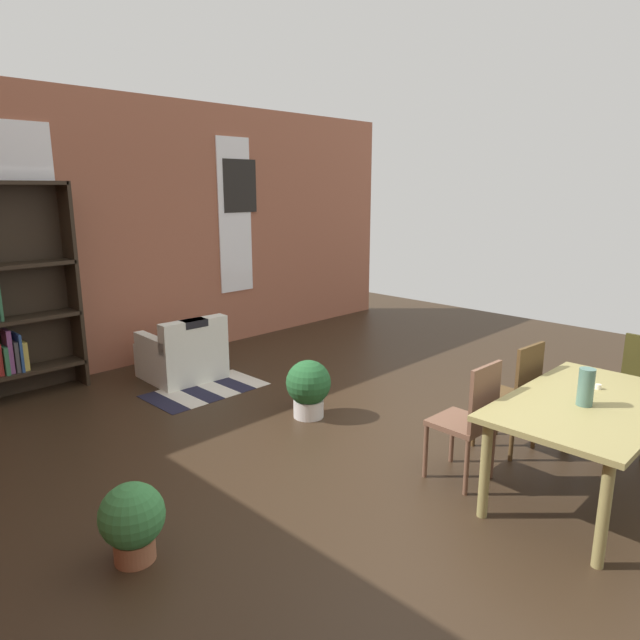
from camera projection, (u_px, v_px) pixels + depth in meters
ground_plane at (445, 476)px, 4.38m from camera, size 11.31×11.31×0.00m
back_wall_brick at (146, 233)px, 7.01m from camera, size 8.64×0.12×3.26m
window_pane_0 at (33, 225)px, 6.00m from camera, size 0.55×0.02×2.12m
window_pane_1 at (235, 216)px, 7.85m from camera, size 0.55×0.02×2.12m
dining_table at (588, 413)px, 3.94m from camera, size 1.63×0.95×0.73m
vase_on_table at (586, 387)px, 3.82m from camera, size 0.11×0.11×0.26m
tealight_candle_0 at (584, 374)px, 4.43m from camera, size 0.04×0.04×0.03m
tealight_candle_1 at (598, 387)px, 4.15m from camera, size 0.04×0.04×0.04m
dining_chair_far_left at (470, 418)px, 4.19m from camera, size 0.41×0.41×0.95m
dining_chair_far_right at (515, 393)px, 4.70m from camera, size 0.43×0.43×0.95m
dining_chair_head_right at (638, 389)px, 4.79m from camera, size 0.43×0.43×0.95m
bookshelf_tall at (20, 296)px, 5.85m from camera, size 0.98×0.31×2.25m
armchair_white at (183, 355)px, 6.56m from camera, size 0.84×0.84×0.75m
potted_plant_by_shelf at (132, 520)px, 3.33m from camera, size 0.39×0.39×0.49m
potted_plant_corner at (308, 386)px, 5.44m from camera, size 0.44×0.44×0.57m
striped_rug at (206, 390)px, 6.23m from camera, size 1.27×0.73×0.01m
framed_picture at (240, 186)px, 7.82m from camera, size 0.56×0.03×0.72m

